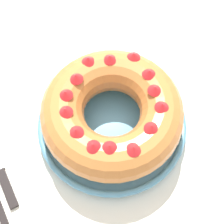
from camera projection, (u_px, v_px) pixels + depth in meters
name	position (u px, v px, depth m)	size (l,w,h in m)	color
ground_plane	(110.00, 201.00, 1.31)	(8.00, 8.00, 0.00)	gray
dining_table	(109.00, 148.00, 0.73)	(1.16, 1.05, 0.74)	silver
serving_dish	(112.00, 124.00, 0.64)	(0.30, 0.30, 0.03)	#518EB2
bundt_cake	(112.00, 112.00, 0.59)	(0.27, 0.27, 0.09)	#C67538
cake_knife	(1.00, 172.00, 0.60)	(0.02, 0.18, 0.01)	black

